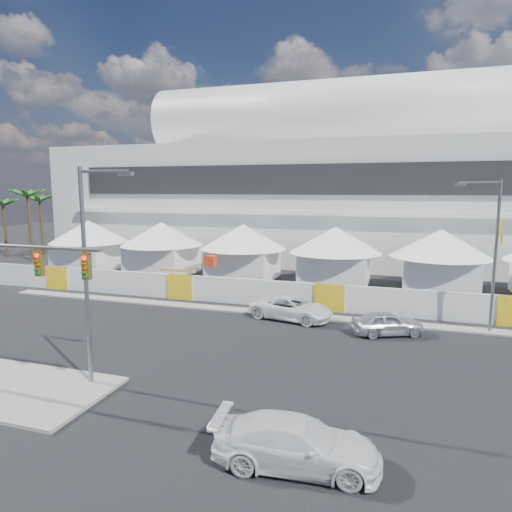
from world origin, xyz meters
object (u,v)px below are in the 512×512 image
(sedan_silver, at_px, (387,323))
(streetlight_curb, at_px, (492,245))
(streetlight_median, at_px, (90,262))
(pickup_near, at_px, (296,443))
(boom_lift, at_px, (174,280))
(pickup_curb, at_px, (292,308))

(sedan_silver, xyz_separation_m, streetlight_curb, (5.82, 2.37, 4.72))
(streetlight_median, bearing_deg, sedan_silver, 43.17)
(pickup_near, height_order, streetlight_median, streetlight_median)
(streetlight_median, distance_m, streetlight_curb, 22.84)
(sedan_silver, bearing_deg, boom_lift, 44.92)
(pickup_near, bearing_deg, streetlight_median, 67.02)
(pickup_curb, bearing_deg, boom_lift, 75.84)
(pickup_near, bearing_deg, pickup_curb, 8.51)
(streetlight_curb, bearing_deg, pickup_near, -115.46)
(pickup_curb, xyz_separation_m, pickup_near, (4.02, -16.20, 0.00))
(pickup_near, relative_size, streetlight_curb, 0.57)
(pickup_curb, relative_size, streetlight_median, 0.58)
(sedan_silver, height_order, boom_lift, boom_lift)
(sedan_silver, relative_size, boom_lift, 0.68)
(pickup_near, distance_m, streetlight_median, 11.57)
(pickup_curb, height_order, boom_lift, boom_lift)
(streetlight_curb, xyz_separation_m, boom_lift, (-24.23, 4.97, -4.59))
(streetlight_median, relative_size, streetlight_curb, 1.02)
(sedan_silver, distance_m, streetlight_median, 17.57)
(sedan_silver, bearing_deg, streetlight_median, 109.81)
(pickup_near, xyz_separation_m, boom_lift, (-16.11, 22.04, 0.08))
(pickup_near, bearing_deg, boom_lift, 30.73)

